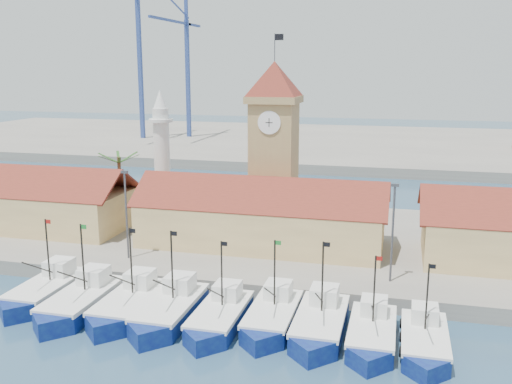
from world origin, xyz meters
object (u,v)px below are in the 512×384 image
(minaret, at_px, (162,154))
(clock_tower, at_px, (274,142))
(boat_4, at_px, (219,319))
(boat_0, at_px, (45,292))

(minaret, bearing_deg, clock_tower, -7.61)
(clock_tower, bearing_deg, boat_4, -87.90)
(clock_tower, bearing_deg, boat_0, -125.11)
(boat_0, height_order, clock_tower, clock_tower)
(boat_0, bearing_deg, minaret, 87.86)
(boat_4, xyz_separation_m, minaret, (-15.88, 25.93, 8.96))
(boat_0, relative_size, minaret, 0.63)
(boat_0, distance_m, minaret, 26.23)
(boat_0, xyz_separation_m, minaret, (0.92, 24.65, 8.93))
(boat_4, relative_size, minaret, 0.60)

